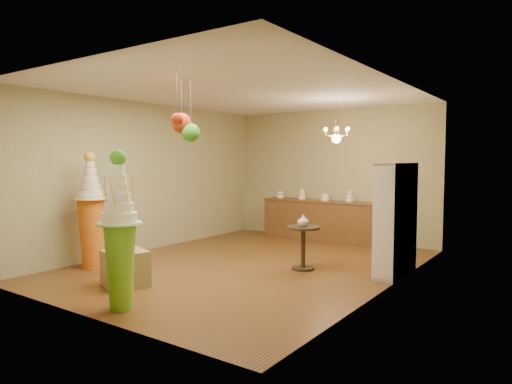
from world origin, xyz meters
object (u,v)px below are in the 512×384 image
Objects in this scene: sideboard at (325,220)px; pedestal_green at (120,246)px; round_table at (303,242)px; pedestal_orange at (91,224)px.

pedestal_green is at bearing -88.97° from sideboard.
pedestal_green reaches higher than round_table.
round_table is at bearing -70.71° from sideboard.
pedestal_green is 2.42m from pedestal_orange.
pedestal_orange is 0.65× the size of sideboard.
sideboard is 2.87m from round_table.
pedestal_orange is 2.71× the size of round_table.
sideboard reaches higher than round_table.
pedestal_orange reaches higher than sideboard.
pedestal_green is 3.22m from round_table.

